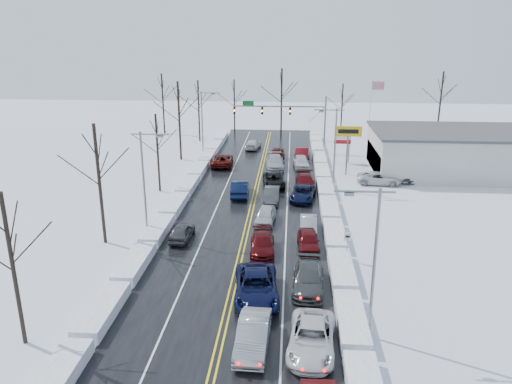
# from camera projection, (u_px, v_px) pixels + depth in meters

# --- Properties ---
(ground) EXTENTS (160.00, 160.00, 0.00)m
(ground) POSITION_uv_depth(u_px,v_px,m) (249.00, 220.00, 46.47)
(ground) COLOR silver
(ground) RESTS_ON ground
(road_surface) EXTENTS (14.00, 84.00, 0.01)m
(road_surface) POSITION_uv_depth(u_px,v_px,m) (251.00, 212.00, 48.36)
(road_surface) COLOR black
(road_surface) RESTS_ON ground
(snow_bank_left) EXTENTS (1.68, 72.00, 0.81)m
(snow_bank_left) POSITION_uv_depth(u_px,v_px,m) (174.00, 211.00, 48.89)
(snow_bank_left) COLOR white
(snow_bank_left) RESTS_ON ground
(snow_bank_right) EXTENTS (1.68, 72.00, 0.81)m
(snow_bank_right) POSITION_uv_depth(u_px,v_px,m) (330.00, 214.00, 47.84)
(snow_bank_right) COLOR white
(snow_bank_right) RESTS_ON ground
(traffic_signal_mast) EXTENTS (13.28, 0.39, 8.00)m
(traffic_signal_mast) POSITION_uv_depth(u_px,v_px,m) (290.00, 114.00, 71.07)
(traffic_signal_mast) COLOR slate
(traffic_signal_mast) RESTS_ON ground
(tires_plus_sign) EXTENTS (3.20, 0.34, 6.00)m
(tires_plus_sign) POSITION_uv_depth(u_px,v_px,m) (348.00, 135.00, 59.36)
(tires_plus_sign) COLOR slate
(tires_plus_sign) RESTS_ON ground
(used_vehicles_sign) EXTENTS (2.20, 0.22, 4.65)m
(used_vehicles_sign) POSITION_uv_depth(u_px,v_px,m) (343.00, 138.00, 65.57)
(used_vehicles_sign) COLOR slate
(used_vehicles_sign) RESTS_ON ground
(speed_limit_sign) EXTENTS (0.55, 0.09, 2.35)m
(speed_limit_sign) POSITION_uv_depth(u_px,v_px,m) (347.00, 241.00, 37.81)
(speed_limit_sign) COLOR slate
(speed_limit_sign) RESTS_ON ground
(flagpole) EXTENTS (1.87, 1.20, 10.00)m
(flagpole) POSITION_uv_depth(u_px,v_px,m) (371.00, 109.00, 72.03)
(flagpole) COLOR silver
(flagpole) RESTS_ON ground
(dealership_building) EXTENTS (20.40, 12.40, 5.30)m
(dealership_building) POSITION_uv_depth(u_px,v_px,m) (456.00, 152.00, 61.06)
(dealership_building) COLOR beige
(dealership_building) RESTS_ON ground
(streetlight_se) EXTENTS (3.20, 0.25, 9.00)m
(streetlight_se) POSITION_uv_depth(u_px,v_px,m) (372.00, 253.00, 27.18)
(streetlight_se) COLOR slate
(streetlight_se) RESTS_ON ground
(streetlight_ne) EXTENTS (3.20, 0.25, 9.00)m
(streetlight_ne) POSITION_uv_depth(u_px,v_px,m) (333.00, 142.00, 53.73)
(streetlight_ne) COLOR slate
(streetlight_ne) RESTS_ON ground
(streetlight_sw) EXTENTS (3.20, 0.25, 9.00)m
(streetlight_sw) POSITION_uv_depth(u_px,v_px,m) (146.00, 175.00, 41.60)
(streetlight_sw) COLOR slate
(streetlight_sw) RESTS_ON ground
(streetlight_nw) EXTENTS (3.20, 0.25, 9.00)m
(streetlight_nw) POSITION_uv_depth(u_px,v_px,m) (203.00, 119.00, 68.15)
(streetlight_nw) COLOR slate
(streetlight_nw) RESTS_ON ground
(tree_left_a) EXTENTS (3.60, 3.60, 9.00)m
(tree_left_a) POSITION_uv_depth(u_px,v_px,m) (8.00, 241.00, 26.32)
(tree_left_a) COLOR #2D231C
(tree_left_a) RESTS_ON ground
(tree_left_b) EXTENTS (4.00, 4.00, 10.00)m
(tree_left_b) POSITION_uv_depth(u_px,v_px,m) (97.00, 161.00, 39.41)
(tree_left_b) COLOR #2D231C
(tree_left_b) RESTS_ON ground
(tree_left_c) EXTENTS (3.40, 3.40, 8.50)m
(tree_left_c) POSITION_uv_depth(u_px,v_px,m) (157.00, 138.00, 52.94)
(tree_left_c) COLOR #2D231C
(tree_left_c) RESTS_ON ground
(tree_left_d) EXTENTS (4.20, 4.20, 10.50)m
(tree_left_d) POSITION_uv_depth(u_px,v_px,m) (179.00, 106.00, 65.83)
(tree_left_d) COLOR #2D231C
(tree_left_d) RESTS_ON ground
(tree_left_e) EXTENTS (3.80, 3.80, 9.50)m
(tree_left_e) POSITION_uv_depth(u_px,v_px,m) (198.00, 99.00, 77.39)
(tree_left_e) COLOR #2D231C
(tree_left_e) RESTS_ON ground
(tree_far_a) EXTENTS (4.00, 4.00, 10.00)m
(tree_far_a) POSITION_uv_depth(u_px,v_px,m) (162.00, 92.00, 83.47)
(tree_far_a) COLOR #2D231C
(tree_far_a) RESTS_ON ground
(tree_far_b) EXTENTS (3.60, 3.60, 9.00)m
(tree_far_b) POSITION_uv_depth(u_px,v_px,m) (234.00, 96.00, 83.81)
(tree_far_b) COLOR #2D231C
(tree_far_b) RESTS_ON ground
(tree_far_c) EXTENTS (4.40, 4.40, 11.00)m
(tree_far_c) POSITION_uv_depth(u_px,v_px,m) (282.00, 89.00, 80.93)
(tree_far_c) COLOR #2D231C
(tree_far_c) RESTS_ON ground
(tree_far_d) EXTENTS (3.40, 3.40, 8.50)m
(tree_far_d) POSITION_uv_depth(u_px,v_px,m) (342.00, 99.00, 82.20)
(tree_far_d) COLOR #2D231C
(tree_far_d) RESTS_ON ground
(tree_far_e) EXTENTS (4.20, 4.20, 10.50)m
(tree_far_e) POSITION_uv_depth(u_px,v_px,m) (442.00, 91.00, 81.13)
(tree_far_e) COLOR #2D231C
(tree_far_e) RESTS_ON ground
(queued_car_1) EXTENTS (1.87, 4.94, 1.61)m
(queued_car_1) POSITION_uv_depth(u_px,v_px,m) (253.00, 348.00, 27.81)
(queued_car_1) COLOR gray
(queued_car_1) RESTS_ON ground
(queued_car_2) EXTENTS (3.37, 6.36, 1.70)m
(queued_car_2) POSITION_uv_depth(u_px,v_px,m) (256.00, 298.00, 32.95)
(queued_car_2) COLOR black
(queued_car_2) RESTS_ON ground
(queued_car_3) EXTENTS (2.19, 4.84, 1.37)m
(queued_car_3) POSITION_uv_depth(u_px,v_px,m) (262.00, 252.00, 39.78)
(queued_car_3) COLOR #46090C
(queued_car_3) RESTS_ON ground
(queued_car_4) EXTENTS (2.02, 4.32, 1.43)m
(queued_car_4) POSITION_uv_depth(u_px,v_px,m) (265.00, 223.00, 45.79)
(queued_car_4) COLOR #BDBDBF
(queued_car_4) RESTS_ON ground
(queued_car_5) EXTENTS (1.54, 4.40, 1.45)m
(queued_car_5) POSITION_uv_depth(u_px,v_px,m) (272.00, 202.00, 51.45)
(queued_car_5) COLOR #383A3C
(queued_car_5) RESTS_ON ground
(queued_car_6) EXTENTS (2.88, 5.33, 1.42)m
(queued_car_6) POSITION_uv_depth(u_px,v_px,m) (274.00, 186.00, 56.50)
(queued_car_6) COLOR black
(queued_car_6) RESTS_ON ground
(queued_car_7) EXTENTS (2.64, 5.70, 1.61)m
(queued_car_7) POSITION_uv_depth(u_px,v_px,m) (275.00, 168.00, 63.82)
(queued_car_7) COLOR #A4A7AC
(queued_car_7) RESTS_ON ground
(queued_car_8) EXTENTS (2.29, 5.00, 1.66)m
(queued_car_8) POSITION_uv_depth(u_px,v_px,m) (276.00, 160.00, 67.58)
(queued_car_8) COLOR #430B09
(queued_car_8) RESTS_ON ground
(queued_car_10) EXTENTS (2.97, 5.64, 1.51)m
(queued_car_10) POSITION_uv_depth(u_px,v_px,m) (311.00, 350.00, 27.64)
(queued_car_10) COLOR silver
(queued_car_10) RESTS_ON ground
(queued_car_11) EXTENTS (2.36, 5.31, 1.51)m
(queued_car_11) POSITION_uv_depth(u_px,v_px,m) (308.00, 288.00, 34.16)
(queued_car_11) COLOR #3C3F41
(queued_car_11) RESTS_ON ground
(queued_car_12) EXTENTS (1.88, 4.28, 1.43)m
(queued_car_12) POSITION_uv_depth(u_px,v_px,m) (308.00, 249.00, 40.37)
(queued_car_12) COLOR #4C0A0D
(queued_car_12) RESTS_ON ground
(queued_car_13) EXTENTS (1.49, 4.14, 1.36)m
(queued_car_13) POSITION_uv_depth(u_px,v_px,m) (308.00, 232.00, 43.65)
(queued_car_13) COLOR #929599
(queued_car_13) RESTS_ON ground
(queued_car_14) EXTENTS (3.01, 5.36, 1.42)m
(queued_car_14) POSITION_uv_depth(u_px,v_px,m) (303.00, 200.00, 52.02)
(queued_car_14) COLOR black
(queued_car_14) RESTS_ON ground
(queued_car_15) EXTENTS (2.29, 5.39, 1.55)m
(queued_car_15) POSITION_uv_depth(u_px,v_px,m) (305.00, 189.00, 55.55)
(queued_car_15) COLOR #49090E
(queued_car_15) RESTS_ON ground
(queued_car_16) EXTENTS (2.36, 4.89, 1.61)m
(queued_car_16) POSITION_uv_depth(u_px,v_px,m) (301.00, 168.00, 63.99)
(queued_car_16) COLOR silver
(queued_car_16) RESTS_ON ground
(queued_car_17) EXTENTS (2.33, 5.29, 1.69)m
(queued_car_17) POSITION_uv_depth(u_px,v_px,m) (302.00, 161.00, 67.47)
(queued_car_17) COLOR #520B0F
(queued_car_17) RESTS_ON ground
(oncoming_car_0) EXTENTS (2.04, 5.17, 1.67)m
(oncoming_car_0) POSITION_uv_depth(u_px,v_px,m) (240.00, 195.00, 53.34)
(oncoming_car_0) COLOR black
(oncoming_car_0) RESTS_ON ground
(oncoming_car_1) EXTENTS (2.97, 5.76, 1.55)m
(oncoming_car_1) POSITION_uv_depth(u_px,v_px,m) (222.00, 166.00, 65.00)
(oncoming_car_1) COLOR #4E0E0A
(oncoming_car_1) RESTS_ON ground
(oncoming_car_2) EXTENTS (2.41, 4.83, 1.35)m
(oncoming_car_2) POSITION_uv_depth(u_px,v_px,m) (253.00, 149.00, 74.24)
(oncoming_car_2) COLOR silver
(oncoming_car_2) RESTS_ON ground
(oncoming_car_3) EXTENTS (1.77, 4.06, 1.36)m
(oncoming_car_3) POSITION_uv_depth(u_px,v_px,m) (182.00, 239.00, 42.21)
(oncoming_car_3) COLOR #3C3E41
(oncoming_car_3) RESTS_ON ground
(parked_car_0) EXTENTS (5.25, 2.77, 1.41)m
(parked_car_0) POSITION_uv_depth(u_px,v_px,m) (379.00, 184.00, 57.24)
(parked_car_0) COLOR silver
(parked_car_0) RESTS_ON ground
(parked_car_1) EXTENTS (2.67, 6.02, 1.72)m
(parked_car_1) POSITION_uv_depth(u_px,v_px,m) (402.00, 179.00, 59.27)
(parked_car_1) COLOR #424447
(parked_car_1) RESTS_ON ground
(parked_car_2) EXTENTS (2.03, 4.50, 1.50)m
(parked_car_2) POSITION_uv_depth(u_px,v_px,m) (375.00, 162.00, 66.72)
(parked_car_2) COLOR black
(parked_car_2) RESTS_ON ground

